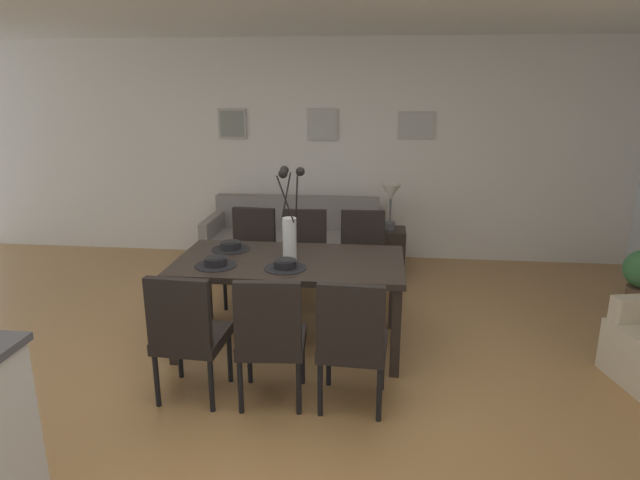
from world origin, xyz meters
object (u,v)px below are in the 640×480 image
dining_chair_far_left (270,335)px  framed_picture_center (323,124)px  framed_picture_right (416,125)px  dining_table (290,268)px  dining_chair_near_right (252,252)px  framed_picture_left (232,124)px  table_lamp (391,196)px  bowl_near_right (231,245)px  dining_chair_mid_right (362,255)px  bowl_near_left (216,261)px  sofa (294,246)px  dining_chair_near_left (187,331)px  bowl_far_left (285,263)px  side_table (389,251)px  centerpiece_vase (290,225)px  dining_chair_far_right (304,254)px  dining_chair_mid_left (352,338)px

dining_chair_far_left → framed_picture_center: 3.52m
framed_picture_right → dining_table: bearing=-114.0°
dining_chair_near_right → framed_picture_left: bearing=109.8°
table_lamp → framed_picture_center: bearing=143.4°
bowl_near_right → framed_picture_right: 2.90m
framed_picture_center → dining_table: bearing=-90.0°
dining_chair_mid_right → table_lamp: size_ratio=1.80×
bowl_near_left → sofa: size_ratio=0.09×
dining_chair_near_left → bowl_near_left: size_ratio=5.41×
dining_chair_far_left → bowl_far_left: bearing=91.1°
side_table → framed_picture_center: bearing=143.4°
framed_picture_left → framed_picture_right: size_ratio=0.84×
centerpiece_vase → bowl_near_left: bearing=-158.2°
dining_chair_far_right → table_lamp: size_ratio=1.80×
dining_chair_mid_left → table_lamp: 2.77m
sofa → framed_picture_right: 1.99m
dining_chair_far_right → dining_chair_mid_left: 1.84m
dining_chair_far_left → bowl_near_left: size_ratio=5.41×
dining_chair_far_left → bowl_near_left: dining_chair_far_left is taller
dining_chair_far_left → framed_picture_center: framed_picture_center is taller
bowl_far_left → framed_picture_center: framed_picture_center is taller
framed_picture_center → bowl_far_left: bearing=-90.0°
dining_chair_near_left → bowl_far_left: bearing=50.9°
dining_chair_mid_right → framed_picture_right: (0.55, 1.56, 1.11)m
table_lamp → framed_picture_left: framed_picture_left is taller
dining_chair_mid_right → bowl_far_left: bearing=-116.2°
dining_chair_near_right → side_table: (1.34, 0.96, -0.25)m
dining_chair_near_right → sofa: size_ratio=0.47×
dining_chair_mid_left → dining_chair_mid_right: same height
centerpiece_vase → framed_picture_left: size_ratio=2.05×
dining_chair_near_right → framed_picture_right: bearing=44.0°
dining_chair_mid_left → side_table: dining_chair_mid_left is taller
dining_chair_near_left → table_lamp: 3.08m
dining_chair_near_left → bowl_near_right: dining_chair_near_left is taller
centerpiece_vase → bowl_far_left: 0.33m
bowl_near_right → framed_picture_left: framed_picture_left is taller
centerpiece_vase → dining_chair_near_right: bearing=120.8°
dining_chair_far_right → bowl_far_left: dining_chair_far_right is taller
side_table → dining_chair_near_right: bearing=-144.4°
dining_chair_far_right → framed_picture_left: framed_picture_left is taller
dining_chair_near_left → table_lamp: table_lamp is taller
framed_picture_center → bowl_near_left: bearing=-101.4°
bowl_far_left → framed_picture_left: size_ratio=0.47×
dining_chair_mid_left → centerpiece_vase: bearing=121.9°
bowl_far_left → dining_chair_near_right: bearing=115.6°
dining_chair_mid_left → bowl_near_left: 1.30m
dining_table → dining_chair_mid_right: 1.06m
dining_chair_mid_right → bowl_far_left: 1.27m
centerpiece_vase → sofa: bearing=98.3°
sofa → bowl_far_left: bearing=-82.6°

